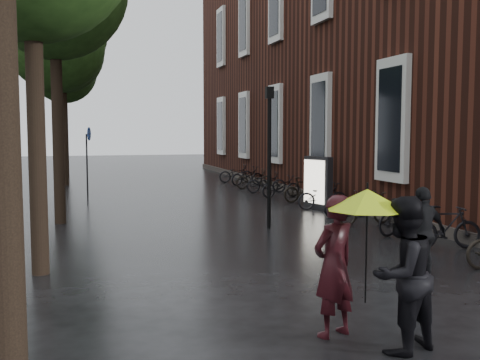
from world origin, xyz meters
name	(u,v)px	position (x,y,z in m)	size (l,w,h in m)	color
brick_building	(386,59)	(10.47, 19.46, 5.99)	(10.20, 33.20, 12.00)	#38160F
street_trees	(55,20)	(-3.99, 15.91, 6.34)	(4.33, 34.03, 8.91)	black
person_burgundy	(334,266)	(-0.23, 2.56, 0.93)	(0.68, 0.44, 1.86)	black
person_black	(402,274)	(0.32, 1.86, 0.95)	(0.92, 0.72, 1.90)	black
lime_umbrella	(367,200)	(0.05, 2.24, 1.82)	(1.03, 1.03, 1.52)	black
pedestrian_walking	(423,233)	(2.56, 4.71, 0.84)	(0.99, 0.41, 1.68)	black
parked_bicycles	(305,192)	(4.58, 14.91, 0.46)	(2.07, 19.87, 0.99)	black
ad_lightbox	(318,183)	(4.49, 13.61, 0.91)	(0.28, 1.20, 1.81)	black
lamp_post	(269,143)	(1.65, 10.53, 2.35)	(0.20, 0.20, 3.87)	black
cycle_sign	(88,152)	(-2.98, 18.53, 1.87)	(0.15, 0.51, 2.82)	#262628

